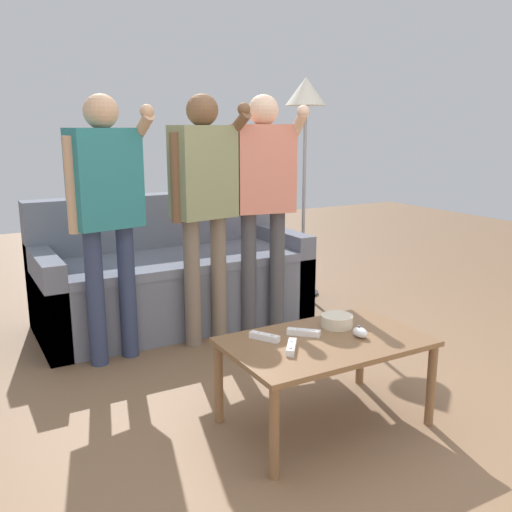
% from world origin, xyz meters
% --- Properties ---
extents(ground_plane, '(12.00, 12.00, 0.00)m').
position_xyz_m(ground_plane, '(0.00, 0.00, 0.00)').
color(ground_plane, brown).
extents(couch, '(1.92, 0.85, 0.92)m').
position_xyz_m(couch, '(-0.18, 1.62, 0.32)').
color(couch, slate).
rests_on(couch, ground).
extents(coffee_table, '(0.94, 0.59, 0.43)m').
position_xyz_m(coffee_table, '(-0.09, -0.16, 0.38)').
color(coffee_table, brown).
rests_on(coffee_table, ground).
extents(snack_bowl, '(0.16, 0.16, 0.06)m').
position_xyz_m(snack_bowl, '(0.06, -0.04, 0.46)').
color(snack_bowl, beige).
rests_on(snack_bowl, coffee_table).
extents(game_remote_nunchuk, '(0.06, 0.09, 0.05)m').
position_xyz_m(game_remote_nunchuk, '(0.07, -0.21, 0.46)').
color(game_remote_nunchuk, white).
rests_on(game_remote_nunchuk, coffee_table).
extents(floor_lamp, '(0.33, 0.33, 1.80)m').
position_xyz_m(floor_lamp, '(1.04, 1.71, 1.55)').
color(floor_lamp, '#2D2D33').
rests_on(floor_lamp, ground).
extents(player_left, '(0.50, 0.32, 1.59)m').
position_xyz_m(player_left, '(-0.76, 1.10, 1.00)').
color(player_left, '#2D3856').
rests_on(player_left, ground).
extents(player_center, '(0.50, 0.32, 1.61)m').
position_xyz_m(player_center, '(-0.14, 1.10, 1.01)').
color(player_center, '#756656').
rests_on(player_center, ground).
extents(player_right, '(0.47, 0.39, 1.62)m').
position_xyz_m(player_right, '(0.30, 1.11, 1.02)').
color(player_right, '#47474C').
rests_on(player_right, ground).
extents(game_remote_wand_near, '(0.11, 0.15, 0.03)m').
position_xyz_m(game_remote_wand_near, '(-0.35, -0.02, 0.45)').
color(game_remote_wand_near, white).
rests_on(game_remote_wand_near, coffee_table).
extents(game_remote_wand_far, '(0.12, 0.15, 0.03)m').
position_xyz_m(game_remote_wand_far, '(-0.30, -0.19, 0.45)').
color(game_remote_wand_far, white).
rests_on(game_remote_wand_far, coffee_table).
extents(game_remote_wand_spare, '(0.14, 0.14, 0.03)m').
position_xyz_m(game_remote_wand_spare, '(-0.15, -0.06, 0.45)').
color(game_remote_wand_spare, white).
rests_on(game_remote_wand_spare, coffee_table).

